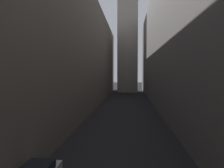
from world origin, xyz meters
name	(u,v)px	position (x,y,z in m)	size (l,w,h in m)	color
ground_plane	(125,115)	(0.00, 48.00, 0.00)	(264.00, 264.00, 0.00)	black
building_block_left	(46,50)	(-13.29, 50.00, 10.38)	(15.58, 108.00, 20.76)	#60594F
building_block_right	(199,40)	(11.76, 50.00, 11.86)	(12.52, 108.00, 23.71)	slate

